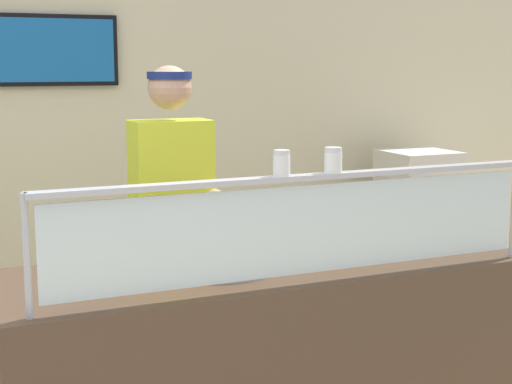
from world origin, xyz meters
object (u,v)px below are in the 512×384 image
(worker_figure, at_px, (173,221))
(pizza_tray, at_px, (220,265))
(parmesan_shaker, at_px, (282,165))
(pizza_box_stack, at_px, (419,174))
(pepper_flake_shaker, at_px, (333,162))
(pizza_server, at_px, (216,261))

(worker_figure, bearing_deg, pizza_tray, -93.45)
(parmesan_shaker, bearing_deg, pizza_box_stack, 43.52)
(worker_figure, distance_m, pizza_box_stack, 2.18)
(pepper_flake_shaker, bearing_deg, parmesan_shaker, -180.00)
(pizza_tray, bearing_deg, parmesan_shaker, -71.06)
(pizza_server, bearing_deg, pizza_tray, 41.96)
(pizza_tray, height_order, worker_figure, worker_figure)
(pizza_tray, distance_m, parmesan_shaker, 0.56)
(pizza_tray, xyz_separation_m, worker_figure, (0.04, 0.73, 0.04))
(pizza_tray, height_order, pepper_flake_shaker, pepper_flake_shaker)
(pizza_tray, distance_m, pizza_box_stack, 2.58)
(pizza_server, relative_size, pizza_box_stack, 0.57)
(pizza_tray, height_order, pizza_box_stack, pizza_box_stack)
(worker_figure, height_order, pizza_box_stack, worker_figure)
(worker_figure, bearing_deg, pizza_box_stack, 21.48)
(parmesan_shaker, relative_size, pizza_box_stack, 0.19)
(pizza_server, xyz_separation_m, pizza_box_stack, (2.10, 1.55, 0.03))
(pizza_server, distance_m, parmesan_shaker, 0.54)
(pizza_tray, relative_size, pizza_box_stack, 0.97)
(parmesan_shaker, height_order, pizza_box_stack, parmesan_shaker)
(parmesan_shaker, xyz_separation_m, pizza_box_stack, (1.96, 1.86, -0.39))
(parmesan_shaker, bearing_deg, worker_figure, 93.73)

